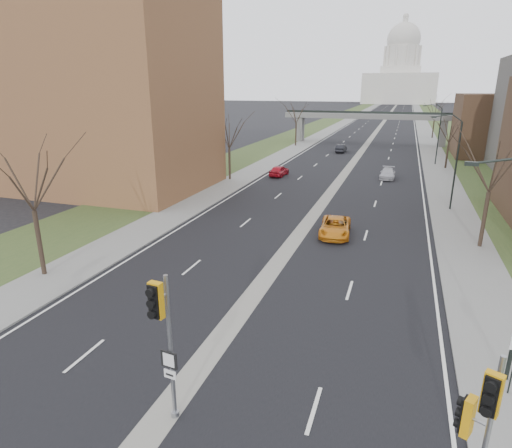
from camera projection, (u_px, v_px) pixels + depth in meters
The scene contains 25 objects.
ground at pixel (162, 416), 15.04m from camera, with size 700.00×700.00×0.00m, color black.
road_surface at pixel (385, 120), 150.14m from camera, with size 20.00×600.00×0.01m, color black.
median_strip at pixel (385, 120), 150.14m from camera, with size 1.20×600.00×0.02m, color gray.
sidewalk_right at pixel (421, 121), 146.42m from camera, with size 4.00×600.00×0.12m, color gray.
sidewalk_left at pixel (350, 119), 153.83m from camera, with size 4.00×600.00×0.12m, color gray.
grass_verge_right at pixel (440, 121), 144.56m from camera, with size 8.00×600.00×0.10m, color #263B1B.
grass_verge_left at pixel (334, 119), 155.69m from camera, with size 8.00×600.00×0.10m, color #263B1B.
apartment_building at pixel (90, 87), 46.74m from camera, with size 25.00×16.00×22.00m, color brown.
commercial_block_far at pixel (502, 126), 69.76m from camera, with size 14.00×14.00×10.00m, color brown.
pedestrian_bridge at pixel (369, 120), 85.62m from camera, with size 34.00×3.00×6.45m.
capitol at pixel (400, 76), 297.57m from camera, with size 48.00×42.00×55.75m.
streetlight_mid at pixel (451, 135), 38.35m from camera, with size 2.61×0.20×8.70m.
streetlight_far at pixel (435, 117), 61.76m from camera, with size 2.61×0.20×8.70m.
tree_left_a at pixel (27, 168), 24.24m from camera, with size 7.20×7.20×9.40m.
tree_left_b at pixel (229, 129), 51.39m from camera, with size 6.75×6.75×8.81m.
tree_left_c at pixel (297, 109), 81.76m from camera, with size 7.65×7.65×9.99m.
tree_right_a at pixel (495, 156), 28.81m from camera, with size 7.20×7.20×9.40m.
tree_right_b at pixel (451, 127), 58.78m from camera, with size 6.30×6.30×8.22m.
tree_right_c at pixel (436, 106), 94.44m from camera, with size 7.65×7.65×9.99m.
signal_pole_median at pixel (163, 326), 13.61m from camera, with size 0.63×0.90×5.42m.
signal_pole_right at pixel (481, 417), 10.49m from camera, with size 0.84×1.17×5.05m.
car_left_near at pixel (279, 171), 55.47m from camera, with size 1.66×4.12×1.40m, color #AE1322.
car_left_far at pixel (341, 148), 75.71m from camera, with size 1.43×4.11×1.35m, color black.
car_right_near at pixel (335, 227), 33.23m from camera, with size 2.26×4.90×1.36m, color orange.
car_right_mid at pixel (388, 173), 53.97m from camera, with size 1.79×4.41×1.28m, color #AFAFB7.
Camera 1 is at (7.10, -10.53, 11.03)m, focal length 30.00 mm.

